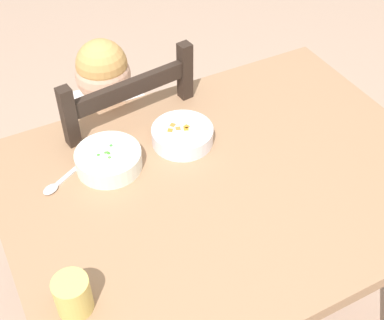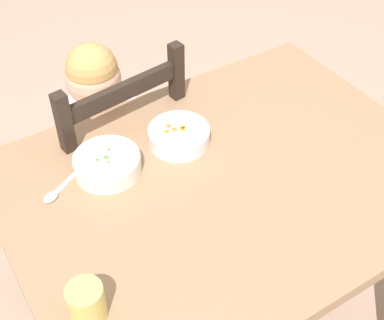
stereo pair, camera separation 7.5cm
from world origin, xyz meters
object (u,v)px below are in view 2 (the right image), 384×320
dining_chair (112,172)px  child_figure (105,136)px  bowl_of_carrots (179,135)px  drinking_cup (87,303)px  dining_table (225,206)px  spoon (56,192)px  bowl_of_peas (107,164)px

dining_chair → child_figure: bearing=-148.1°
bowl_of_carrots → drinking_cup: bearing=-140.0°
dining_table → bowl_of_carrots: 0.24m
dining_table → spoon: spoon is taller
child_figure → bowl_of_peas: (-0.11, -0.29, 0.17)m
dining_table → child_figure: (-0.15, 0.47, -0.02)m
bowl_of_carrots → dining_table: bearing=-78.2°
dining_table → dining_chair: bearing=106.4°
bowl_of_peas → bowl_of_carrots: 0.22m
child_figure → spoon: size_ratio=7.28×
dining_table → dining_chair: size_ratio=1.20×
dining_chair → bowl_of_peas: bearing=-111.4°
dining_chair → drinking_cup: 0.82m
dining_table → bowl_of_carrots: size_ratio=6.65×
dining_chair → drinking_cup: size_ratio=10.52×
bowl_of_carrots → spoon: bearing=-179.5°
child_figure → bowl_of_peas: child_figure is taller
dining_chair → bowl_of_peas: (-0.12, -0.30, 0.34)m
spoon → drinking_cup: size_ratio=1.44×
bowl_of_carrots → drinking_cup: (-0.43, -0.36, 0.02)m
bowl_of_carrots → child_figure: bearing=110.5°
bowl_of_peas → bowl_of_carrots: bowl_of_peas is taller
dining_table → bowl_of_carrots: bowl_of_carrots is taller
child_figure → spoon: (-0.26, -0.30, 0.15)m
child_figure → drinking_cup: (-0.33, -0.66, 0.19)m
dining_table → spoon: size_ratio=8.82×
drinking_cup → spoon: bearing=79.3°
spoon → bowl_of_peas: bearing=1.3°
dining_chair → child_figure: dining_chair is taller
spoon → child_figure: bearing=49.0°
dining_table → bowl_of_carrots: (-0.04, 0.18, 0.15)m
bowl_of_peas → spoon: 0.15m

